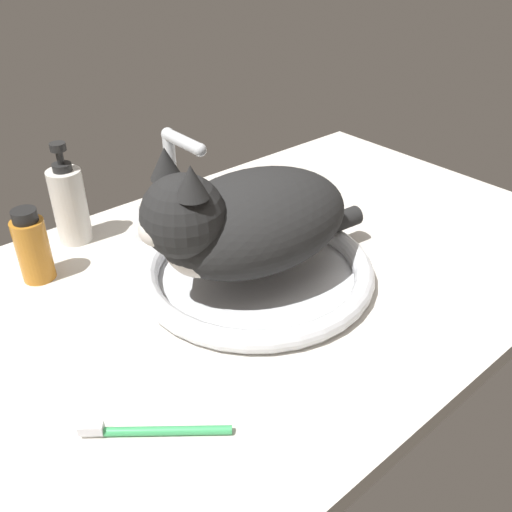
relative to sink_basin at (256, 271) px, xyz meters
The scene contains 7 objects.
countertop 4.83cm from the sink_basin, 12.47° to the left, with size 108.36×68.15×3.00cm, color silver.
sink_basin is the anchor object (origin of this frame).
faucet 21.70cm from the sink_basin, 90.00° to the left, with size 16.72×11.89×17.88cm.
cat 9.61cm from the sink_basin, behind, with size 37.98×22.13×19.52cm.
soap_pump_bottle 33.11cm from the sink_basin, 118.57° to the left, with size 5.53×5.53×17.22cm.
amber_bottle 33.29cm from the sink_basin, 138.82° to the left, with size 4.85×4.85×11.58cm.
toothbrush 31.33cm from the sink_basin, 151.70° to the right, with size 13.24×11.25×1.70cm.
Camera 1 is at (-48.37, -52.49, 50.97)cm, focal length 38.31 mm.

